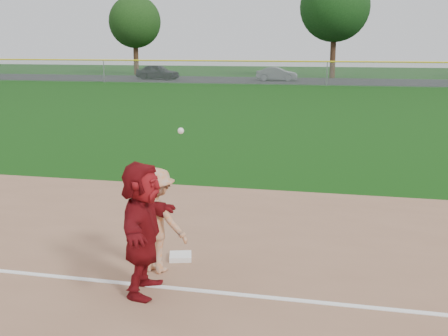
% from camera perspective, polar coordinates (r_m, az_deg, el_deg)
% --- Properties ---
extents(ground, '(160.00, 160.00, 0.00)m').
position_cam_1_polar(ground, '(8.89, -2.19, -10.27)').
color(ground, '#0F3C0B').
rests_on(ground, ground).
extents(foul_line, '(60.00, 0.10, 0.01)m').
position_cam_1_polar(foul_line, '(8.18, -3.67, -12.21)').
color(foul_line, white).
rests_on(foul_line, infield_dirt).
extents(parking_asphalt, '(120.00, 10.00, 0.01)m').
position_cam_1_polar(parking_asphalt, '(54.07, 10.68, 8.66)').
color(parking_asphalt, black).
rests_on(parking_asphalt, ground).
extents(first_base, '(0.44, 0.44, 0.08)m').
position_cam_1_polar(first_base, '(9.26, -4.44, -8.96)').
color(first_base, white).
rests_on(first_base, infield_dirt).
extents(base_runner, '(0.68, 1.78, 1.88)m').
position_cam_1_polar(base_runner, '(7.83, -8.29, -6.09)').
color(base_runner, maroon).
rests_on(base_runner, infield_dirt).
extents(car_left, '(4.53, 2.45, 1.46)m').
position_cam_1_polar(car_left, '(56.15, -6.75, 9.67)').
color(car_left, black).
rests_on(car_left, parking_asphalt).
extents(car_mid, '(3.91, 1.54, 1.27)m').
position_cam_1_polar(car_mid, '(54.03, 5.40, 9.49)').
color(car_mid, '#54575B').
rests_on(car_mid, parking_asphalt).
extents(first_base_play, '(1.17, 0.86, 2.20)m').
position_cam_1_polar(first_base_play, '(8.59, -6.94, -5.27)').
color(first_base_play, '#AAAAAD').
rests_on(first_base_play, infield_dirt).
extents(outfield_fence, '(110.00, 0.12, 110.00)m').
position_cam_1_polar(outfield_fence, '(47.98, 10.47, 10.54)').
color(outfield_fence, '#999EA0').
rests_on(outfield_fence, ground).
extents(tree_1, '(5.80, 5.80, 8.75)m').
position_cam_1_polar(tree_1, '(65.57, -9.05, 14.45)').
color(tree_1, '#352113').
rests_on(tree_1, ground).
extents(tree_2, '(7.00, 7.00, 10.58)m').
position_cam_1_polar(tree_2, '(59.56, 11.19, 15.77)').
color(tree_2, '#352013').
rests_on(tree_2, ground).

